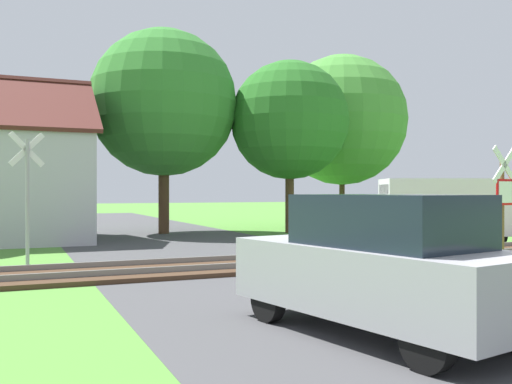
{
  "coord_description": "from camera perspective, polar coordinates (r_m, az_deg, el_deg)",
  "views": [
    {
      "loc": [
        -5.33,
        -5.97,
        1.82
      ],
      "look_at": [
        0.5,
        7.62,
        1.8
      ],
      "focal_mm": 40.0,
      "sensor_mm": 36.0,
      "label": 1
    }
  ],
  "objects": [
    {
      "name": "stop_sign_near",
      "position": [
        14.26,
        23.49,
        -0.62
      ],
      "size": [
        0.87,
        0.2,
        2.87
      ],
      "rotation": [
        0.0,
        0.0,
        3.31
      ],
      "color": "brown",
      "rests_on": "ground"
    },
    {
      "name": "mail_truck",
      "position": [
        20.5,
        17.93,
        -1.55
      ],
      "size": [
        5.23,
        3.71,
        2.24
      ],
      "rotation": [
        0.0,
        0.0,
        1.14
      ],
      "color": "white",
      "rests_on": "ground"
    },
    {
      "name": "crossing_sign_far",
      "position": [
        15.23,
        -21.9,
        0.4
      ],
      "size": [
        0.86,
        0.24,
        3.3
      ],
      "rotation": [
        0.0,
        0.0,
        0.24
      ],
      "color": "#9E9EA5",
      "rests_on": "ground"
    },
    {
      "name": "ground_plane",
      "position": [
        8.2,
        18.52,
        -12.76
      ],
      "size": [
        160.0,
        160.0,
        0.0
      ],
      "primitive_type": "plane",
      "color": "#4C8433"
    },
    {
      "name": "parked_car",
      "position": [
        7.39,
        12.16,
        -7.14
      ],
      "size": [
        2.4,
        4.25,
        1.78
      ],
      "rotation": [
        0.0,
        0.0,
        0.2
      ],
      "color": "#99999E",
      "rests_on": "ground"
    },
    {
      "name": "tree_far",
      "position": [
        29.96,
        8.6,
        7.1
      ],
      "size": [
        6.69,
        6.69,
        8.83
      ],
      "color": "#513823",
      "rests_on": "ground"
    },
    {
      "name": "road_asphalt",
      "position": [
        9.76,
        10.54,
        -10.67
      ],
      "size": [
        7.72,
        80.0,
        0.01
      ],
      "primitive_type": "cube",
      "color": "#424244",
      "rests_on": "ground"
    },
    {
      "name": "tree_center",
      "position": [
        25.04,
        -9.21,
        8.76
      ],
      "size": [
        6.29,
        6.29,
        8.75
      ],
      "color": "#513823",
      "rests_on": "ground"
    },
    {
      "name": "rail_track",
      "position": [
        13.78,
        -0.27,
        -7.27
      ],
      "size": [
        60.0,
        2.6,
        0.22
      ],
      "color": "#422D1E",
      "rests_on": "ground"
    },
    {
      "name": "tree_right",
      "position": [
        25.33,
        3.38,
        7.16
      ],
      "size": [
        5.22,
        5.22,
        7.56
      ],
      "color": "#513823",
      "rests_on": "ground"
    }
  ]
}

